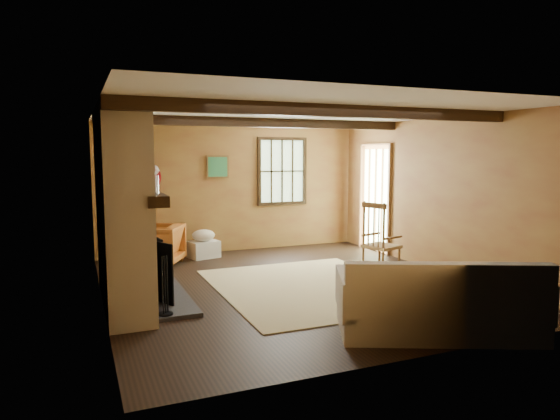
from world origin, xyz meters
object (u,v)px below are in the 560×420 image
rocking_chair (380,244)px  sofa (439,307)px  armchair (158,245)px  fireplace (124,215)px  laundry_basket (204,249)px

rocking_chair → sofa: 2.55m
armchair → rocking_chair: bearing=85.4°
fireplace → rocking_chair: size_ratio=2.13×
armchair → sofa: bearing=54.7°
armchair → laundry_basket: bearing=137.3°
sofa → laundry_basket: (-1.32, 4.65, -0.14)m
fireplace → sofa: bearing=-39.3°
laundry_basket → rocking_chair: bearing=-45.8°
rocking_chair → armchair: (-3.03, 1.97, -0.13)m
rocking_chair → sofa: rocking_chair is taller
armchair → fireplace: bearing=9.3°
sofa → fireplace: bearing=164.8°
rocking_chair → laundry_basket: bearing=27.2°
rocking_chair → armchair: 3.61m
sofa → laundry_basket: size_ratio=4.40×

